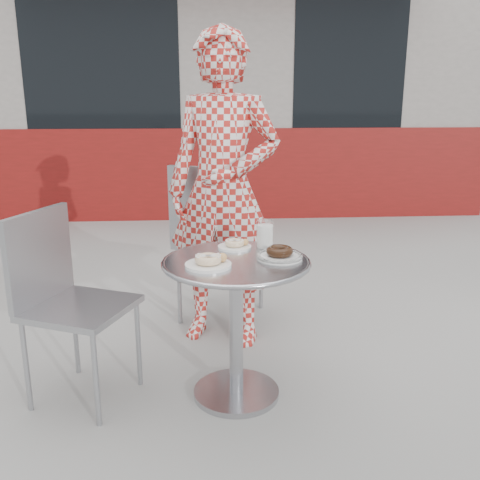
{
  "coord_description": "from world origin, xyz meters",
  "views": [
    {
      "loc": [
        -0.17,
        -2.25,
        1.35
      ],
      "look_at": [
        -0.02,
        0.04,
        0.73
      ],
      "focal_mm": 40.0,
      "sensor_mm": 36.0,
      "label": 1
    }
  ],
  "objects": [
    {
      "name": "ground",
      "position": [
        0.0,
        0.0,
        0.0
      ],
      "size": [
        60.0,
        60.0,
        0.0
      ],
      "primitive_type": "plane",
      "color": "#A5A29D",
      "rests_on": "ground"
    },
    {
      "name": "plate_far",
      "position": [
        -0.03,
        0.15,
        0.67
      ],
      "size": [
        0.16,
        0.16,
        0.04
      ],
      "rotation": [
        0.0,
        0.0,
        -0.2
      ],
      "color": "white",
      "rests_on": "bistro_table"
    },
    {
      "name": "bistro_table",
      "position": [
        -0.04,
        -0.04,
        0.5
      ],
      "size": [
        0.65,
        0.65,
        0.66
      ],
      "rotation": [
        0.0,
        0.0,
        0.25
      ],
      "color": "silver",
      "rests_on": "ground"
    },
    {
      "name": "storefront",
      "position": [
        -0.0,
        5.56,
        1.49
      ],
      "size": [
        6.02,
        4.55,
        3.0
      ],
      "color": "gray",
      "rests_on": "ground"
    },
    {
      "name": "plate_checker",
      "position": [
        0.15,
        -0.02,
        0.67
      ],
      "size": [
        0.2,
        0.2,
        0.05
      ],
      "rotation": [
        0.0,
        0.0,
        0.16
      ],
      "color": "white",
      "rests_on": "bistro_table"
    },
    {
      "name": "milk_cup",
      "position": [
        0.11,
        0.16,
        0.72
      ],
      "size": [
        0.08,
        0.08,
        0.13
      ],
      "rotation": [
        0.0,
        0.0,
        -0.03
      ],
      "color": "white",
      "rests_on": "bistro_table"
    },
    {
      "name": "chair_far",
      "position": [
        -0.08,
        0.88,
        0.3
      ],
      "size": [
        0.61,
        0.61,
        0.97
      ],
      "rotation": [
        0.0,
        0.0,
        2.73
      ],
      "color": "#9B9DA2",
      "rests_on": "ground"
    },
    {
      "name": "plate_near",
      "position": [
        -0.16,
        -0.12,
        0.68
      ],
      "size": [
        0.2,
        0.2,
        0.05
      ],
      "rotation": [
        0.0,
        0.0,
        -0.05
      ],
      "color": "white",
      "rests_on": "bistro_table"
    },
    {
      "name": "chair_left",
      "position": [
        -0.74,
        0.0,
        0.27
      ],
      "size": [
        0.54,
        0.54,
        0.86
      ],
      "rotation": [
        0.0,
        0.0,
        1.17
      ],
      "color": "#9B9DA2",
      "rests_on": "ground"
    },
    {
      "name": "seated_person",
      "position": [
        -0.07,
        0.59,
        0.85
      ],
      "size": [
        0.72,
        0.59,
        1.7
      ],
      "primitive_type": "imported",
      "rotation": [
        0.0,
        0.0,
        -0.35
      ],
      "color": "#AC201A",
      "rests_on": "ground"
    }
  ]
}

